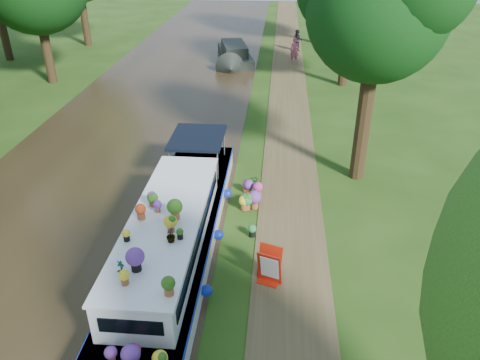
% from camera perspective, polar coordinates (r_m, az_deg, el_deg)
% --- Properties ---
extents(ground, '(100.00, 100.00, 0.00)m').
position_cam_1_polar(ground, '(16.13, 1.88, -4.09)').
color(ground, '#214110').
rests_on(ground, ground).
extents(canal_water, '(10.00, 100.00, 0.02)m').
position_cam_1_polar(canal_water, '(17.42, -18.26, -2.94)').
color(canal_water, black).
rests_on(canal_water, ground).
extents(towpath, '(2.20, 100.00, 0.03)m').
position_cam_1_polar(towpath, '(16.12, 6.15, -4.22)').
color(towpath, brown).
rests_on(towpath, ground).
extents(plant_boat, '(2.29, 13.52, 2.27)m').
position_cam_1_polar(plant_boat, '(13.30, -8.68, -8.04)').
color(plant_boat, white).
rests_on(plant_boat, canal_water).
extents(second_boat, '(3.21, 7.08, 1.31)m').
position_cam_1_polar(second_boat, '(34.54, -0.68, 15.07)').
color(second_boat, black).
rests_on(second_boat, canal_water).
extents(sandwich_board, '(0.71, 0.72, 1.06)m').
position_cam_1_polar(sandwich_board, '(13.01, 3.62, -10.59)').
color(sandwich_board, red).
rests_on(sandwich_board, towpath).
extents(pedestrian_pink, '(0.70, 0.52, 1.74)m').
position_cam_1_polar(pedestrian_pink, '(34.27, 6.67, 15.41)').
color(pedestrian_pink, '#CA539A').
rests_on(pedestrian_pink, towpath).
extents(pedestrian_dark, '(0.88, 0.74, 1.61)m').
position_cam_1_polar(pedestrian_dark, '(37.75, 7.01, 16.53)').
color(pedestrian_dark, black).
rests_on(pedestrian_dark, towpath).
extents(verge_plant, '(0.43, 0.41, 0.38)m').
position_cam_1_polar(verge_plant, '(17.75, 1.87, -0.05)').
color(verge_plant, '#1E6425').
rests_on(verge_plant, ground).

